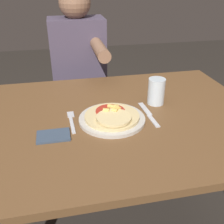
# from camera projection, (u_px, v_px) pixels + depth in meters

# --- Properties ---
(dining_table) EXTENTS (1.26, 0.92, 0.73)m
(dining_table) POSITION_uv_depth(u_px,v_px,m) (117.00, 134.00, 1.17)
(dining_table) COLOR brown
(dining_table) RESTS_ON ground_plane
(plate) EXTENTS (0.27, 0.27, 0.01)m
(plate) POSITION_uv_depth(u_px,v_px,m) (112.00, 119.00, 1.08)
(plate) COLOR beige
(plate) RESTS_ON dining_table
(pizza) EXTENTS (0.23, 0.23, 0.04)m
(pizza) POSITION_uv_depth(u_px,v_px,m) (112.00, 116.00, 1.07)
(pizza) COLOR #E0C689
(pizza) RESTS_ON plate
(fork) EXTENTS (0.03, 0.18, 0.00)m
(fork) POSITION_uv_depth(u_px,v_px,m) (71.00, 120.00, 1.08)
(fork) COLOR silver
(fork) RESTS_ON dining_table
(knife) EXTENTS (0.03, 0.22, 0.00)m
(knife) POSITION_uv_depth(u_px,v_px,m) (149.00, 115.00, 1.12)
(knife) COLOR silver
(knife) RESTS_ON dining_table
(drinking_glass) EXTENTS (0.08, 0.08, 0.12)m
(drinking_glass) POSITION_uv_depth(u_px,v_px,m) (156.00, 91.00, 1.20)
(drinking_glass) COLOR silver
(drinking_glass) RESTS_ON dining_table
(napkin) EXTENTS (0.12, 0.09, 0.01)m
(napkin) POSITION_uv_depth(u_px,v_px,m) (53.00, 136.00, 0.98)
(napkin) COLOR #38475B
(napkin) RESTS_ON dining_table
(person_diner) EXTENTS (0.35, 0.52, 1.21)m
(person_diner) POSITION_uv_depth(u_px,v_px,m) (79.00, 68.00, 1.74)
(person_diner) COLOR #2D2D38
(person_diner) RESTS_ON ground_plane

